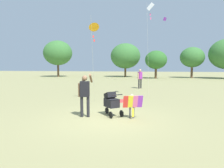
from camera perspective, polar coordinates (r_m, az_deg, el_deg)
The scene contains 10 objects.
ground_plane at distance 8.55m, azimuth -2.11°, elevation -9.42°, with size 120.00×120.00×0.00m, color #938E5B.
treeline_distant at distance 35.93m, azimuth 8.96°, elevation 7.87°, with size 33.71×7.57×6.55m.
child_with_butterfly_kite at distance 8.46m, azimuth 5.56°, elevation -5.37°, with size 0.81×0.46×0.98m.
person_adult_flyer at distance 8.67m, azimuth -7.48°, elevation -2.21°, with size 0.57×0.56×1.81m.
stroller at distance 8.88m, azimuth -0.18°, elevation -4.85°, with size 0.92×1.03×1.03m.
kite_adult_black at distance 12.31m, azimuth -4.98°, elevation 15.10°, with size 1.10×3.76×4.57m.
kite_orange_delta at distance 14.16m, azimuth 10.45°, elevation 19.06°, with size 0.50×1.66×6.20m.
person_red_shirt at distance 16.98m, azimuth -7.90°, elevation 0.16°, with size 0.16×0.37×1.14m.
person_sitting_far at distance 19.27m, azimuth 7.70°, elevation 1.90°, with size 0.43×0.46×1.78m.
picnic_blanket at distance 12.63m, azimuth 4.05°, elevation -4.59°, with size 1.42×1.10×0.02m, color #CC3D3D.
Camera 1 is at (1.62, -8.11, 2.17)m, focal length 33.28 mm.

